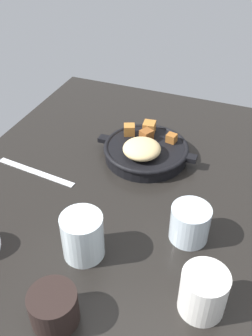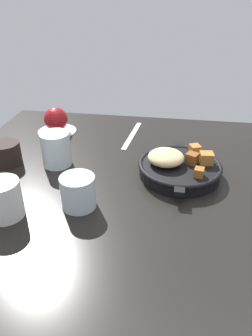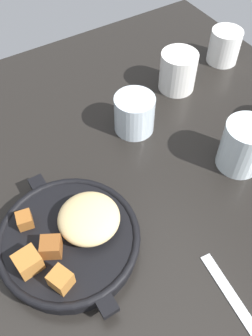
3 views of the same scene
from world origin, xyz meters
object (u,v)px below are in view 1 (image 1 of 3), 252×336
object	(u,v)px
water_glass_tall	(83,236)
cast_iron_skillet	(146,150)
water_glass_short	(190,223)
butter_knife	(35,172)
coffee_mug_dark	(54,307)
ceramic_mug_white	(203,292)

from	to	relation	value
water_glass_tall	cast_iron_skillet	bearing A→B (deg)	-91.52
water_glass_short	water_glass_tall	world-z (taller)	water_glass_tall
butter_knife	cast_iron_skillet	bearing A→B (deg)	-140.37
cast_iron_skillet	water_glass_short	bearing A→B (deg)	127.31
water_glass_short	coffee_mug_dark	size ratio (longest dim) A/B	0.98
cast_iron_skillet	water_glass_tall	bearing A→B (deg)	88.48
coffee_mug_dark	water_glass_short	bearing A→B (deg)	-122.07
water_glass_short	ceramic_mug_white	distance (cm)	15.51
butter_knife	coffee_mug_dark	xyz separation A→B (cm)	(-23.66, 31.50, 2.91)
water_glass_tall	ceramic_mug_white	bearing A→B (deg)	172.00
butter_knife	ceramic_mug_white	distance (cm)	49.80
ceramic_mug_white	water_glass_tall	xyz separation A→B (cm)	(23.08, -3.24, 0.43)
cast_iron_skillet	ceramic_mug_white	world-z (taller)	ceramic_mug_white
cast_iron_skillet	butter_knife	distance (cm)	27.48
coffee_mug_dark	water_glass_tall	size ratio (longest dim) A/B	0.86
coffee_mug_dark	ceramic_mug_white	xyz separation A→B (cm)	(-21.35, -10.57, 1.09)
butter_knife	ceramic_mug_white	world-z (taller)	ceramic_mug_white
coffee_mug_dark	ceramic_mug_white	distance (cm)	23.85
ceramic_mug_white	water_glass_short	bearing A→B (deg)	-68.44
butter_knife	ceramic_mug_white	bearing A→B (deg)	161.10
ceramic_mug_white	butter_knife	bearing A→B (deg)	-24.95
water_glass_short	coffee_mug_dark	distance (cm)	29.49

